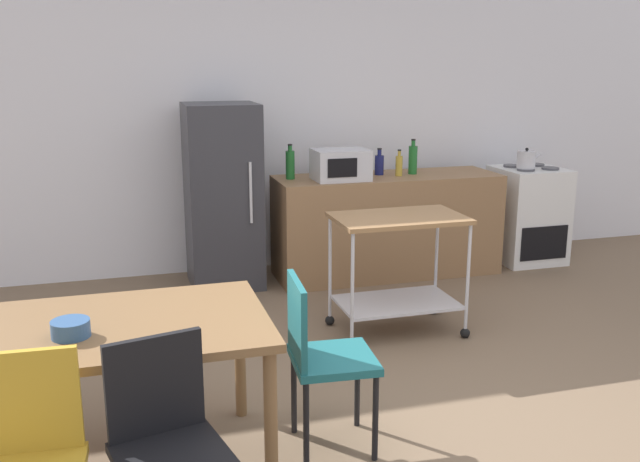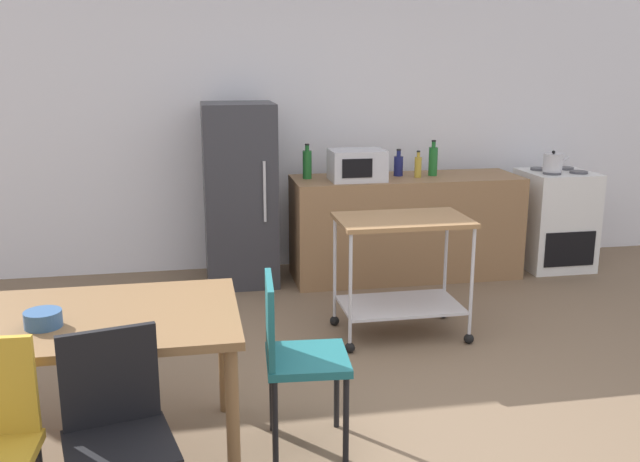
% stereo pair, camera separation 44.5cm
% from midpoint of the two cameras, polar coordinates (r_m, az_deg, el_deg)
% --- Properties ---
extents(ground_plane, '(12.00, 12.00, 0.00)m').
position_cam_midpoint_polar(ground_plane, '(3.89, 3.70, -15.60)').
color(ground_plane, brown).
extents(back_wall, '(8.40, 0.12, 2.90)m').
position_cam_midpoint_polar(back_wall, '(6.50, -5.86, 9.73)').
color(back_wall, white).
rests_on(back_wall, ground_plane).
extents(kitchen_counter, '(2.00, 0.64, 0.90)m').
position_cam_midpoint_polar(kitchen_counter, '(6.31, 3.43, 0.46)').
color(kitchen_counter, olive).
rests_on(kitchen_counter, ground_plane).
extents(dining_table, '(1.50, 0.90, 0.75)m').
position_cam_midpoint_polar(dining_table, '(3.42, -20.93, -8.42)').
color(dining_table, brown).
rests_on(dining_table, ground_plane).
extents(chair_black, '(0.48, 0.48, 0.89)m').
position_cam_midpoint_polar(chair_black, '(2.87, -16.90, -15.93)').
color(chair_black, black).
rests_on(chair_black, ground_plane).
extents(chair_mustard, '(0.42, 0.42, 0.89)m').
position_cam_midpoint_polar(chair_mustard, '(2.92, -26.98, -16.33)').
color(chair_mustard, gold).
rests_on(chair_mustard, ground_plane).
extents(chair_teal, '(0.43, 0.43, 0.89)m').
position_cam_midpoint_polar(chair_teal, '(3.48, -3.68, -9.79)').
color(chair_teal, '#1E666B').
rests_on(chair_teal, ground_plane).
extents(stove_oven, '(0.60, 0.61, 0.92)m').
position_cam_midpoint_polar(stove_oven, '(6.94, 14.73, 1.27)').
color(stove_oven, white).
rests_on(stove_oven, ground_plane).
extents(refrigerator, '(0.60, 0.63, 1.55)m').
position_cam_midpoint_polar(refrigerator, '(6.02, -9.98, 2.77)').
color(refrigerator, '#333338').
rests_on(refrigerator, ground_plane).
extents(kitchen_cart, '(0.91, 0.57, 0.85)m').
position_cam_midpoint_polar(kitchen_cart, '(4.92, 3.76, -1.95)').
color(kitchen_cart, olive).
rests_on(kitchen_cart, ground_plane).
extents(bottle_soy_sauce, '(0.08, 0.08, 0.30)m').
position_cam_midpoint_polar(bottle_soy_sauce, '(6.04, -4.55, 5.41)').
color(bottle_soy_sauce, '#1E6628').
rests_on(bottle_soy_sauce, kitchen_counter).
extents(microwave, '(0.46, 0.35, 0.26)m').
position_cam_midpoint_polar(microwave, '(5.97, -0.45, 5.38)').
color(microwave, silver).
rests_on(microwave, kitchen_counter).
extents(bottle_olive_oil, '(0.08, 0.08, 0.24)m').
position_cam_midpoint_polar(bottle_olive_oil, '(6.25, 2.79, 5.42)').
color(bottle_olive_oil, navy).
rests_on(bottle_olive_oil, kitchen_counter).
extents(bottle_wine, '(0.06, 0.06, 0.23)m').
position_cam_midpoint_polar(bottle_wine, '(6.21, 4.38, 5.33)').
color(bottle_wine, gold).
rests_on(bottle_wine, kitchen_counter).
extents(bottle_hot_sauce, '(0.08, 0.08, 0.31)m').
position_cam_midpoint_polar(bottle_hot_sauce, '(6.31, 5.53, 5.80)').
color(bottle_hot_sauce, '#1E6628').
rests_on(bottle_hot_sauce, kitchen_counter).
extents(fruit_bowl, '(0.16, 0.16, 0.07)m').
position_cam_midpoint_polar(fruit_bowl, '(3.29, -23.30, -7.35)').
color(fruit_bowl, '#33598C').
rests_on(fruit_bowl, dining_table).
extents(kettle, '(0.24, 0.17, 0.19)m').
position_cam_midpoint_polar(kettle, '(6.70, 14.57, 5.62)').
color(kettle, silver).
rests_on(kettle, stove_oven).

